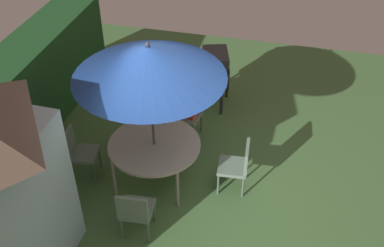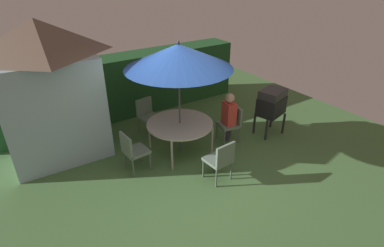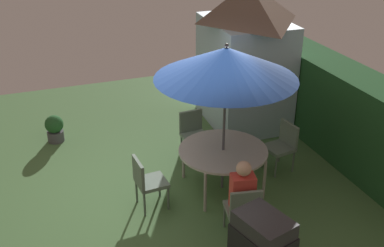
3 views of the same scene
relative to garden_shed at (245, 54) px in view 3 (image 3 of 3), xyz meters
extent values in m
plane|color=#47703D|center=(2.11, -2.32, -1.54)|extent=(11.00, 11.00, 0.00)
cube|color=#1E4C23|center=(2.11, 1.18, -0.69)|extent=(6.95, 0.87, 1.69)
cube|color=#9EBCD1|center=(0.00, 0.00, -0.40)|extent=(2.02, 1.56, 2.27)
pyramid|color=brown|center=(0.00, 0.00, 1.10)|extent=(2.14, 1.66, 0.75)
cube|color=gray|center=(0.02, 0.76, -0.65)|extent=(0.83, 0.05, 1.77)
cylinder|color=#B2ADA3|center=(2.31, -1.48, -0.81)|extent=(1.50, 1.50, 0.04)
cylinder|color=gray|center=(1.79, -2.00, -1.18)|extent=(0.05, 0.05, 0.71)
cylinder|color=gray|center=(2.83, -2.00, -1.18)|extent=(0.05, 0.05, 0.71)
cylinder|color=gray|center=(1.79, -0.95, -1.18)|extent=(0.05, 0.05, 0.71)
cylinder|color=gray|center=(2.83, -0.95, -1.18)|extent=(0.05, 0.05, 0.71)
cylinder|color=#4C4C51|center=(2.31, -1.48, -0.28)|extent=(0.04, 0.04, 2.52)
cone|color=navy|center=(2.31, -1.48, 0.73)|extent=(2.25, 2.25, 0.49)
sphere|color=#4C4C51|center=(2.31, -1.48, 1.01)|extent=(0.06, 0.06, 0.06)
cube|color=black|center=(4.67, -1.99, -0.76)|extent=(0.81, 0.67, 0.45)
cube|color=#2B2B2E|center=(4.67, -1.99, -0.44)|extent=(0.77, 0.64, 0.20)
cube|color=slate|center=(3.54, -1.71, -1.09)|extent=(0.54, 0.54, 0.06)
cube|color=slate|center=(3.75, -1.75, -0.86)|extent=(0.14, 0.46, 0.45)
cylinder|color=#516155|center=(3.70, -1.95, -1.31)|extent=(0.04, 0.04, 0.45)
cylinder|color=#516155|center=(3.77, -1.55, -1.31)|extent=(0.04, 0.04, 0.45)
cylinder|color=#516155|center=(3.31, -1.87, -1.31)|extent=(0.04, 0.04, 0.45)
cylinder|color=#516155|center=(3.38, -1.48, -1.31)|extent=(0.04, 0.04, 0.45)
cube|color=slate|center=(2.12, -0.29, -1.09)|extent=(0.53, 0.53, 0.06)
cube|color=slate|center=(2.09, -0.08, -0.86)|extent=(0.46, 0.12, 0.45)
cylinder|color=#516155|center=(2.29, -0.06, -1.31)|extent=(0.04, 0.04, 0.45)
cylinder|color=#516155|center=(1.89, -0.13, -1.31)|extent=(0.04, 0.04, 0.45)
cylinder|color=#516155|center=(2.35, -0.46, -1.31)|extent=(0.04, 0.04, 0.45)
cylinder|color=#516155|center=(1.95, -0.52, -1.31)|extent=(0.04, 0.04, 0.45)
cube|color=slate|center=(1.19, -1.56, -1.09)|extent=(0.49, 0.49, 0.06)
cube|color=slate|center=(0.98, -1.57, -0.86)|extent=(0.08, 0.46, 0.45)
cylinder|color=#516155|center=(0.97, -1.37, -1.31)|extent=(0.04, 0.04, 0.45)
cylinder|color=#516155|center=(1.00, -1.77, -1.31)|extent=(0.04, 0.04, 0.45)
cylinder|color=#516155|center=(1.37, -1.34, -1.31)|extent=(0.04, 0.04, 0.45)
cylinder|color=#516155|center=(1.40, -1.74, -1.31)|extent=(0.04, 0.04, 0.45)
cube|color=slate|center=(2.40, -2.75, -1.09)|extent=(0.49, 0.49, 0.06)
cube|color=slate|center=(2.42, -2.96, -0.86)|extent=(0.46, 0.08, 0.45)
cylinder|color=#516155|center=(2.22, -2.97, -1.31)|extent=(0.04, 0.04, 0.45)
cylinder|color=#516155|center=(2.62, -2.94, -1.31)|extent=(0.04, 0.04, 0.45)
cylinder|color=#516155|center=(2.19, -2.57, -1.31)|extent=(0.04, 0.04, 0.45)
cylinder|color=#516155|center=(2.59, -2.54, -1.31)|extent=(0.04, 0.04, 0.45)
cylinder|color=#4C4C51|center=(-0.42, -4.02, -1.43)|extent=(0.33, 0.33, 0.22)
sphere|color=#235628|center=(-0.42, -4.02, -1.16)|extent=(0.37, 0.37, 0.37)
cube|color=#CC3D33|center=(3.54, -1.71, -0.78)|extent=(0.30, 0.38, 0.55)
sphere|color=tan|center=(3.54, -1.71, -0.39)|extent=(0.22, 0.22, 0.22)
cylinder|color=#383347|center=(3.54, -1.71, -1.30)|extent=(0.10, 0.10, 0.48)
camera|label=1|loc=(-3.02, -3.41, 4.03)|focal=43.21mm
camera|label=2|loc=(-0.80, -6.65, 2.39)|focal=28.48mm
camera|label=3|loc=(8.48, -4.28, 3.05)|focal=43.57mm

